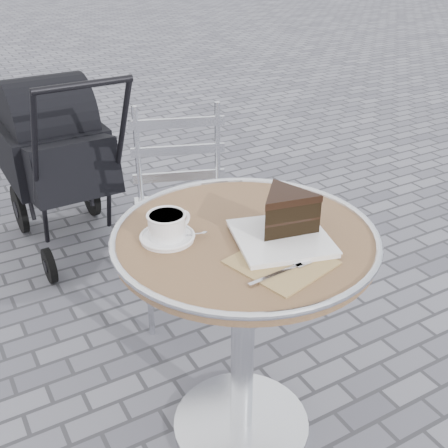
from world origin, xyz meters
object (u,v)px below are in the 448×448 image
cafe_table (244,285)px  cake_plate_set (285,218)px  bistro_chair (181,187)px  cappuccino_set (168,228)px  baby_stroller (60,163)px

cafe_table → cake_plate_set: (0.08, -0.06, 0.22)m
cafe_table → bistro_chair: bearing=77.3°
cake_plate_set → bistro_chair: bearing=99.6°
bistro_chair → cappuccino_set: bearing=-97.9°
cappuccino_set → baby_stroller: (0.06, 1.41, -0.34)m
cafe_table → cappuccino_set: (-0.19, 0.08, 0.20)m
bistro_chair → baby_stroller: (-0.30, 0.73, -0.10)m
cafe_table → bistro_chair: (0.17, 0.76, -0.05)m
cappuccino_set → baby_stroller: baby_stroller is taller
cake_plate_set → cafe_table: bearing=157.8°
cafe_table → cappuccino_set: size_ratio=4.53×
cafe_table → baby_stroller: 1.51m
cafe_table → baby_stroller: bearing=95.1°
baby_stroller → cake_plate_set: bearing=-83.0°
cappuccino_set → bistro_chair: size_ratio=0.19×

